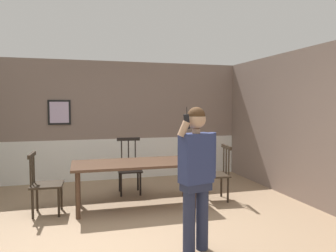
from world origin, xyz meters
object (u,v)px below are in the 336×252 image
Objects in this scene: chair_by_doorway at (129,168)px; dining_table at (137,167)px; chair_near_window at (217,173)px; person_figure at (197,170)px; chair_at_table_head at (45,184)px.

dining_table is at bearing 92.30° from chair_by_doorway.
person_figure reaches higher than chair_near_window.
chair_by_doorway is 2.66m from person_figure.
chair_by_doorway reaches higher than chair_at_table_head.
chair_by_doorway is 1.10× the size of chair_at_table_head.
chair_near_window is 2.08m from person_figure.
chair_by_doorway is 1.64m from chair_at_table_head.
dining_table is at bearing -92.47° from person_figure.
dining_table is at bearing 92.51° from chair_at_table_head.
chair_by_doorway reaches higher than chair_near_window.
person_figure is at bearing 100.91° from chair_by_doorway.
person_figure reaches higher than chair_at_table_head.
person_figure is (0.34, -2.60, 0.45)m from chair_by_doorway.
chair_near_window is 2.83m from chair_at_table_head.
chair_by_doorway is at bearing -96.48° from person_figure.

